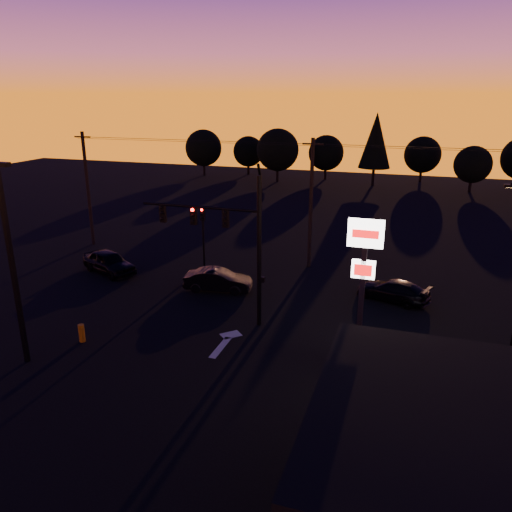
{
  "coord_description": "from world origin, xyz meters",
  "views": [
    {
      "loc": [
        8.92,
        -19.08,
        11.79
      ],
      "look_at": [
        1.0,
        5.0,
        3.5
      ],
      "focal_mm": 35.0,
      "sensor_mm": 36.0,
      "label": 1
    }
  ],
  "objects_px": {
    "pylon_sign": "(364,262)",
    "suv_parked": "(454,402)",
    "traffic_signal_mast": "(230,233)",
    "secondary_signal": "(203,229)",
    "parking_lot_light": "(10,253)",
    "car_mid": "(218,280)",
    "car_left": "(109,262)",
    "car_right": "(393,290)",
    "bollard": "(82,333)"
  },
  "relations": [
    {
      "from": "car_left",
      "to": "traffic_signal_mast",
      "type": "bearing_deg",
      "value": -89.61
    },
    {
      "from": "traffic_signal_mast",
      "to": "secondary_signal",
      "type": "xyz_separation_m",
      "value": [
        -4.9,
        7.49,
        -2.07
      ]
    },
    {
      "from": "secondary_signal",
      "to": "car_left",
      "type": "height_order",
      "value": "secondary_signal"
    },
    {
      "from": "car_mid",
      "to": "parking_lot_light",
      "type": "bearing_deg",
      "value": 145.83
    },
    {
      "from": "traffic_signal_mast",
      "to": "suv_parked",
      "type": "xyz_separation_m",
      "value": [
        11.07,
        -5.44,
        -4.2
      ]
    },
    {
      "from": "pylon_sign",
      "to": "suv_parked",
      "type": "relative_size",
      "value": 1.28
    },
    {
      "from": "car_right",
      "to": "suv_parked",
      "type": "distance_m",
      "value": 11.48
    },
    {
      "from": "secondary_signal",
      "to": "bollard",
      "type": "relative_size",
      "value": 4.78
    },
    {
      "from": "car_left",
      "to": "car_mid",
      "type": "xyz_separation_m",
      "value": [
        8.38,
        -0.72,
        -0.07
      ]
    },
    {
      "from": "car_mid",
      "to": "suv_parked",
      "type": "relative_size",
      "value": 0.79
    },
    {
      "from": "car_left",
      "to": "car_right",
      "type": "distance_m",
      "value": 18.9
    },
    {
      "from": "pylon_sign",
      "to": "bollard",
      "type": "distance_m",
      "value": 14.17
    },
    {
      "from": "bollard",
      "to": "pylon_sign",
      "type": "bearing_deg",
      "value": 8.85
    },
    {
      "from": "secondary_signal",
      "to": "suv_parked",
      "type": "relative_size",
      "value": 0.82
    },
    {
      "from": "parking_lot_light",
      "to": "suv_parked",
      "type": "xyz_separation_m",
      "value": [
        18.47,
        1.55,
        -4.53
      ]
    },
    {
      "from": "secondary_signal",
      "to": "car_right",
      "type": "height_order",
      "value": "secondary_signal"
    },
    {
      "from": "pylon_sign",
      "to": "parking_lot_light",
      "type": "bearing_deg",
      "value": -162.77
    },
    {
      "from": "traffic_signal_mast",
      "to": "suv_parked",
      "type": "bearing_deg",
      "value": -26.18
    },
    {
      "from": "suv_parked",
      "to": "car_mid",
      "type": "bearing_deg",
      "value": 142.24
    },
    {
      "from": "secondary_signal",
      "to": "pylon_sign",
      "type": "relative_size",
      "value": 0.64
    },
    {
      "from": "traffic_signal_mast",
      "to": "bollard",
      "type": "height_order",
      "value": "traffic_signal_mast"
    },
    {
      "from": "parking_lot_light",
      "to": "pylon_sign",
      "type": "distance_m",
      "value": 15.19
    },
    {
      "from": "parking_lot_light",
      "to": "suv_parked",
      "type": "relative_size",
      "value": 1.71
    },
    {
      "from": "secondary_signal",
      "to": "bollard",
      "type": "bearing_deg",
      "value": -96.09
    },
    {
      "from": "pylon_sign",
      "to": "car_right",
      "type": "height_order",
      "value": "pylon_sign"
    },
    {
      "from": "suv_parked",
      "to": "pylon_sign",
      "type": "bearing_deg",
      "value": 140.35
    },
    {
      "from": "traffic_signal_mast",
      "to": "secondary_signal",
      "type": "relative_size",
      "value": 1.97
    },
    {
      "from": "traffic_signal_mast",
      "to": "car_left",
      "type": "bearing_deg",
      "value": 156.97
    },
    {
      "from": "car_right",
      "to": "car_mid",
      "type": "bearing_deg",
      "value": -60.22
    },
    {
      "from": "parking_lot_light",
      "to": "car_mid",
      "type": "height_order",
      "value": "parking_lot_light"
    },
    {
      "from": "secondary_signal",
      "to": "parking_lot_light",
      "type": "bearing_deg",
      "value": -99.79
    },
    {
      "from": "traffic_signal_mast",
      "to": "car_right",
      "type": "height_order",
      "value": "traffic_signal_mast"
    },
    {
      "from": "car_left",
      "to": "car_right",
      "type": "bearing_deg",
      "value": -63.22
    },
    {
      "from": "pylon_sign",
      "to": "car_left",
      "type": "bearing_deg",
      "value": 158.41
    },
    {
      "from": "parking_lot_light",
      "to": "car_mid",
      "type": "relative_size",
      "value": 2.18
    },
    {
      "from": "secondary_signal",
      "to": "car_left",
      "type": "relative_size",
      "value": 0.97
    },
    {
      "from": "secondary_signal",
      "to": "car_mid",
      "type": "relative_size",
      "value": 1.04
    },
    {
      "from": "traffic_signal_mast",
      "to": "pylon_sign",
      "type": "relative_size",
      "value": 1.26
    },
    {
      "from": "car_mid",
      "to": "traffic_signal_mast",
      "type": "bearing_deg",
      "value": -157.77
    },
    {
      "from": "parking_lot_light",
      "to": "pylon_sign",
      "type": "xyz_separation_m",
      "value": [
        14.5,
        4.5,
        -0.36
      ]
    },
    {
      "from": "secondary_signal",
      "to": "car_right",
      "type": "relative_size",
      "value": 1.01
    },
    {
      "from": "car_mid",
      "to": "bollard",
      "type": "bearing_deg",
      "value": 146.25
    },
    {
      "from": "traffic_signal_mast",
      "to": "pylon_sign",
      "type": "xyz_separation_m",
      "value": [
        7.1,
        -2.49,
        -0.02
      ]
    },
    {
      "from": "bollard",
      "to": "suv_parked",
      "type": "relative_size",
      "value": 0.17
    },
    {
      "from": "traffic_signal_mast",
      "to": "parking_lot_light",
      "type": "height_order",
      "value": "parking_lot_light"
    },
    {
      "from": "traffic_signal_mast",
      "to": "bollard",
      "type": "bearing_deg",
      "value": -143.59
    },
    {
      "from": "car_right",
      "to": "parking_lot_light",
      "type": "bearing_deg",
      "value": -30.99
    },
    {
      "from": "secondary_signal",
      "to": "parking_lot_light",
      "type": "height_order",
      "value": "parking_lot_light"
    },
    {
      "from": "bollard",
      "to": "car_left",
      "type": "bearing_deg",
      "value": 116.37
    },
    {
      "from": "traffic_signal_mast",
      "to": "secondary_signal",
      "type": "bearing_deg",
      "value": 123.19
    }
  ]
}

